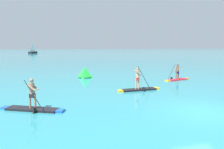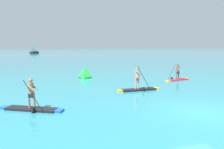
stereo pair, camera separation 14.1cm
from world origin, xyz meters
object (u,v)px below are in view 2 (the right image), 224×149
(paddleboarder_far_right, at_px, (178,76))
(race_marker_buoy, at_px, (85,73))
(paddleboarder_mid_center, at_px, (139,86))
(sailboat_left_horizon, at_px, (34,52))
(paddleboarder_near_left, at_px, (32,104))

(paddleboarder_far_right, height_order, race_marker_buoy, paddleboarder_far_right)
(paddleboarder_mid_center, relative_size, race_marker_buoy, 2.04)
(sailboat_left_horizon, bearing_deg, paddleboarder_near_left, 28.09)
(paddleboarder_mid_center, distance_m, paddleboarder_far_right, 6.72)
(paddleboarder_near_left, relative_size, race_marker_buoy, 2.02)
(paddleboarder_mid_center, relative_size, sailboat_left_horizon, 0.59)
(paddleboarder_mid_center, relative_size, paddleboarder_far_right, 1.10)
(paddleboarder_mid_center, distance_m, sailboat_left_horizon, 89.91)
(paddleboarder_far_right, xyz_separation_m, race_marker_buoy, (-8.75, 4.00, 0.15))
(paddleboarder_mid_center, height_order, race_marker_buoy, paddleboarder_mid_center)
(paddleboarder_near_left, distance_m, paddleboarder_mid_center, 8.05)
(race_marker_buoy, relative_size, sailboat_left_horizon, 0.29)
(sailboat_left_horizon, bearing_deg, race_marker_buoy, 31.81)
(paddleboarder_mid_center, height_order, sailboat_left_horizon, sailboat_left_horizon)
(paddleboarder_near_left, xyz_separation_m, race_marker_buoy, (4.19, 11.01, 0.21))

